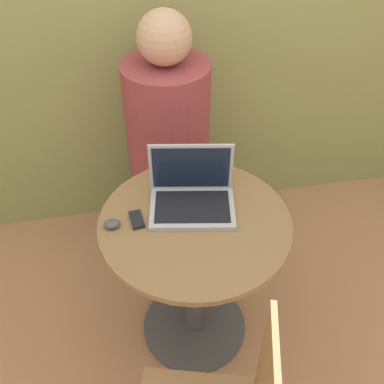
{
  "coord_description": "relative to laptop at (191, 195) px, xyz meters",
  "views": [
    {
      "loc": [
        -0.23,
        -1.17,
        1.93
      ],
      "look_at": [
        -0.0,
        0.05,
        0.83
      ],
      "focal_mm": 42.0,
      "sensor_mm": 36.0,
      "label": 1
    }
  ],
  "objects": [
    {
      "name": "ground_plane",
      "position": [
        -0.0,
        -0.09,
        -0.78
      ],
      "size": [
        12.0,
        12.0,
        0.0
      ],
      "primitive_type": "plane",
      "color": "tan"
    },
    {
      "name": "round_table",
      "position": [
        -0.0,
        -0.09,
        -0.28
      ],
      "size": [
        0.73,
        0.73,
        0.73
      ],
      "color": "#4C4C51",
      "rests_on": "ground_plane"
    },
    {
      "name": "laptop",
      "position": [
        0.0,
        0.0,
        0.0
      ],
      "size": [
        0.36,
        0.28,
        0.23
      ],
      "color": "#B7B7BC",
      "rests_on": "round_table"
    },
    {
      "name": "cell_phone",
      "position": [
        -0.22,
        -0.05,
        -0.04
      ],
      "size": [
        0.06,
        0.09,
        0.02
      ],
      "color": "black",
      "rests_on": "round_table"
    },
    {
      "name": "computer_mouse",
      "position": [
        -0.31,
        -0.07,
        -0.04
      ],
      "size": [
        0.06,
        0.05,
        0.03
      ],
      "color": "#4C4C51",
      "rests_on": "round_table"
    },
    {
      "name": "person_seated",
      "position": [
        -0.02,
        0.57,
        -0.24
      ],
      "size": [
        0.39,
        0.61,
        1.3
      ],
      "color": "#3D4766",
      "rests_on": "ground_plane"
    }
  ]
}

